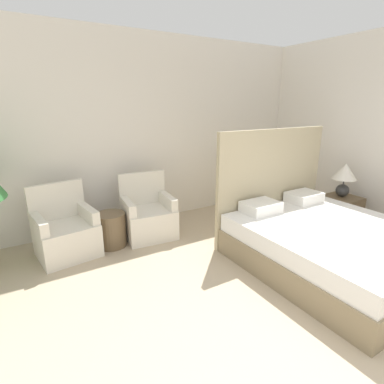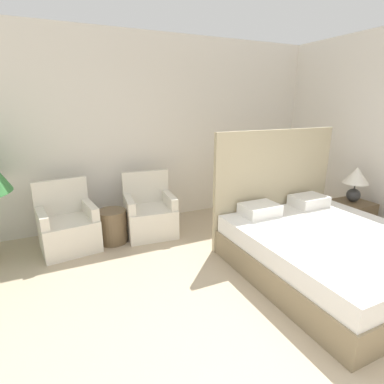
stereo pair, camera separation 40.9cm
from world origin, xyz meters
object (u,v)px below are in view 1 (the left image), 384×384
at_px(armchair_near_window_left, 66,235).
at_px(nightstand, 340,211).
at_px(table_lamp, 345,175).
at_px(side_table, 111,230).
at_px(armchair_near_window_right, 148,218).
at_px(bed, 326,240).

xyz_separation_m(armchair_near_window_left, nightstand, (3.87, -1.21, -0.04)).
xyz_separation_m(table_lamp, side_table, (-3.32, 1.15, -0.59)).
distance_m(armchair_near_window_left, armchair_near_window_right, 1.12).
height_order(nightstand, side_table, nightstand).
relative_size(armchair_near_window_left, nightstand, 1.83).
bearing_deg(nightstand, armchair_near_window_right, 156.25).
distance_m(armchair_near_window_left, side_table, 0.57).
xyz_separation_m(bed, armchair_near_window_left, (-2.63, 1.84, -0.03)).
bearing_deg(bed, nightstand, 26.90).
bearing_deg(table_lamp, armchair_near_window_right, 156.64).
height_order(armchair_near_window_right, table_lamp, table_lamp).
height_order(bed, table_lamp, bed).
bearing_deg(armchair_near_window_left, armchair_near_window_right, -7.92).
height_order(armchair_near_window_left, nightstand, armchair_near_window_left).
bearing_deg(armchair_near_window_right, armchair_near_window_left, -174.56).
bearing_deg(bed, side_table, 138.99).
relative_size(bed, nightstand, 4.20).
relative_size(armchair_near_window_right, table_lamp, 1.74).
height_order(nightstand, table_lamp, table_lamp).
height_order(table_lamp, side_table, table_lamp).
relative_size(armchair_near_window_right, nightstand, 1.83).
distance_m(table_lamp, side_table, 3.56).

